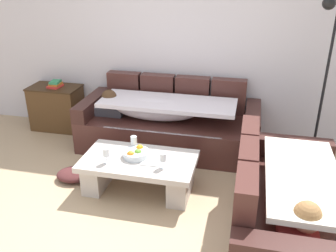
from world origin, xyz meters
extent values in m
plane|color=tan|center=(0.00, 0.00, 0.00)|extent=(14.00, 14.00, 0.00)
cube|color=silver|center=(0.00, 2.15, 1.35)|extent=(9.00, 0.10, 2.70)
cube|color=#482621|center=(0.09, 1.60, 0.21)|extent=(2.29, 0.92, 0.42)
cube|color=#482621|center=(-0.64, 1.98, 0.65)|extent=(0.45, 0.16, 0.46)
cube|color=#482621|center=(-0.16, 1.98, 0.65)|extent=(0.45, 0.16, 0.46)
cube|color=#482621|center=(0.33, 1.98, 0.65)|extent=(0.45, 0.16, 0.46)
cube|color=#482621|center=(0.81, 1.98, 0.65)|extent=(0.45, 0.16, 0.46)
cube|color=#3A1E1A|center=(-0.97, 1.60, 0.52)|extent=(0.18, 0.92, 0.20)
cube|color=#3A1E1A|center=(1.14, 1.60, 0.52)|extent=(0.18, 0.92, 0.20)
cube|color=#4C4C56|center=(-0.70, 1.59, 0.47)|extent=(0.36, 0.28, 0.11)
sphere|color=beige|center=(-0.70, 1.55, 0.64)|extent=(0.21, 0.21, 0.21)
sphere|color=#4C331E|center=(-0.70, 1.55, 0.67)|extent=(0.20, 0.20, 0.20)
ellipsoid|color=silver|center=(-0.08, 1.55, 0.56)|extent=(1.10, 0.44, 0.28)
cube|color=silver|center=(0.09, 1.53, 0.66)|extent=(1.70, 0.60, 0.05)
cube|color=silver|center=(0.09, 1.16, 0.23)|extent=(1.44, 0.04, 0.38)
cube|color=#482621|center=(1.49, 0.12, 0.21)|extent=(0.92, 1.78, 0.42)
cube|color=#482621|center=(1.11, -0.36, 0.65)|extent=(0.16, 0.44, 0.46)
cube|color=#482621|center=(1.11, 0.12, 0.65)|extent=(0.16, 0.44, 0.46)
cube|color=#482621|center=(1.11, 0.59, 0.65)|extent=(0.16, 0.44, 0.46)
cube|color=#3A1E1A|center=(1.49, 0.91, 0.52)|extent=(0.92, 0.18, 0.20)
cube|color=#B23838|center=(1.50, -0.41, 0.47)|extent=(0.28, 0.36, 0.11)
sphere|color=tan|center=(1.54, -0.41, 0.64)|extent=(0.21, 0.21, 0.21)
sphere|color=#9E7042|center=(1.54, -0.41, 0.67)|extent=(0.20, 0.20, 0.20)
ellipsoid|color=silver|center=(1.54, 0.21, 0.56)|extent=(0.44, 0.86, 0.28)
cube|color=silver|center=(1.56, 0.12, 0.66)|extent=(0.60, 1.30, 0.05)
cube|color=beige|center=(0.00, 0.57, 0.35)|extent=(1.20, 0.68, 0.06)
cube|color=beige|center=(-0.46, 0.57, 0.16)|extent=(0.20, 0.54, 0.32)
cube|color=beige|center=(0.46, 0.57, 0.16)|extent=(0.20, 0.54, 0.32)
cylinder|color=silver|center=(-0.04, 0.60, 0.42)|extent=(0.28, 0.28, 0.07)
sphere|color=#64A534|center=(-0.01, 0.59, 0.44)|extent=(0.08, 0.08, 0.08)
sphere|color=orange|center=(-0.03, 0.69, 0.44)|extent=(0.08, 0.08, 0.08)
sphere|color=orange|center=(-0.08, 0.53, 0.44)|extent=(0.08, 0.08, 0.08)
cylinder|color=silver|center=(-0.30, 0.41, 0.38)|extent=(0.06, 0.06, 0.01)
cylinder|color=silver|center=(-0.30, 0.41, 0.42)|extent=(0.01, 0.01, 0.07)
cylinder|color=silver|center=(-0.30, 0.41, 0.50)|extent=(0.07, 0.07, 0.08)
cylinder|color=silver|center=(0.29, 0.44, 0.38)|extent=(0.06, 0.06, 0.01)
cylinder|color=silver|center=(0.29, 0.44, 0.42)|extent=(0.01, 0.01, 0.07)
cylinder|color=silver|center=(0.29, 0.44, 0.50)|extent=(0.07, 0.07, 0.08)
cylinder|color=silver|center=(-0.11, 0.74, 0.38)|extent=(0.06, 0.06, 0.01)
cylinder|color=silver|center=(-0.11, 0.74, 0.42)|extent=(0.01, 0.01, 0.07)
cylinder|color=silver|center=(-0.11, 0.74, 0.50)|extent=(0.07, 0.07, 0.08)
cube|color=white|center=(0.18, 0.54, 0.39)|extent=(0.29, 0.22, 0.01)
cube|color=#50331B|center=(-1.65, 1.85, 0.31)|extent=(0.70, 0.42, 0.62)
cube|color=#382412|center=(-1.65, 1.85, 0.63)|extent=(0.72, 0.44, 0.02)
cube|color=red|center=(-1.63, 1.84, 0.65)|extent=(0.18, 0.21, 0.03)
cube|color=#B76623|center=(-1.62, 1.85, 0.68)|extent=(0.15, 0.17, 0.03)
cube|color=#338C59|center=(-1.62, 1.85, 0.71)|extent=(0.14, 0.19, 0.03)
cylinder|color=black|center=(1.91, 1.72, 0.01)|extent=(0.28, 0.28, 0.02)
cylinder|color=black|center=(1.91, 1.72, 0.92)|extent=(0.03, 0.03, 1.80)
sphere|color=black|center=(1.79, 1.62, 1.88)|extent=(0.14, 0.14, 0.14)
ellipsoid|color=#4C2323|center=(-0.79, 0.59, 0.06)|extent=(0.45, 0.38, 0.12)
camera|label=1|loc=(1.06, -2.65, 2.28)|focal=39.20mm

